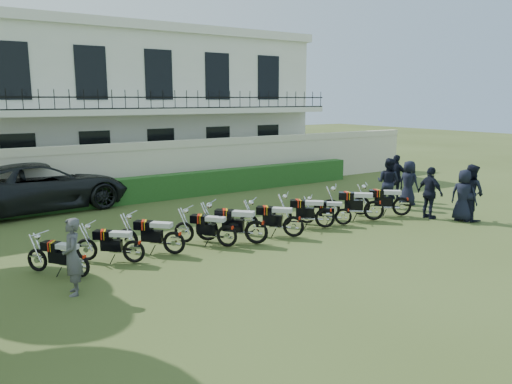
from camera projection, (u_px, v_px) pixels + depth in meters
ground at (253, 242)px, 14.26m from camera, size 100.00×100.00×0.00m
perimeter_wall at (147, 169)px, 20.60m from camera, size 30.00×0.35×2.30m
hedge at (178, 186)px, 20.61m from camera, size 18.00×0.60×1.00m
building at (101, 105)px, 25.02m from camera, size 20.40×9.60×7.40m
motorcycle_0 at (79, 260)px, 11.32m from camera, size 1.13×1.45×0.96m
motorcycle_1 at (134, 246)px, 12.33m from camera, size 1.43×1.26×0.99m
motorcycle_2 at (174, 237)px, 13.00m from camera, size 1.42×1.46×1.06m
motorcycle_3 at (227, 231)px, 13.67m from camera, size 1.26×1.55×1.04m
motorcycle_4 at (256, 226)px, 13.91m from camera, size 1.54×1.62×1.16m
motorcycle_5 at (294, 221)px, 14.63m from camera, size 1.44×1.51×1.09m
motorcycle_6 at (325, 213)px, 15.68m from camera, size 1.54×1.40×1.08m
motorcycle_7 at (343, 213)px, 16.06m from camera, size 1.31×1.23×0.93m
motorcycle_8 at (374, 205)px, 16.64m from camera, size 1.64×1.50×1.16m
motorcycle_9 at (402, 202)px, 17.29m from camera, size 1.67×1.36×1.12m
suv at (39, 186)px, 18.19m from camera, size 6.71×3.64×1.79m
inspector at (72, 257)px, 10.34m from camera, size 0.50×0.66×1.63m
officer_0 at (464, 195)px, 16.61m from camera, size 0.76×0.97×1.75m
officer_1 at (471, 192)px, 16.69m from camera, size 0.90×1.05×1.90m
officer_2 at (430, 193)px, 16.95m from camera, size 0.52×1.08×1.78m
officer_3 at (409, 183)px, 19.14m from camera, size 0.62×0.88×1.72m
officer_4 at (388, 183)px, 18.75m from camera, size 0.90×1.05×1.87m
officer_5 at (396, 177)px, 20.12m from camera, size 0.70×1.15×1.83m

